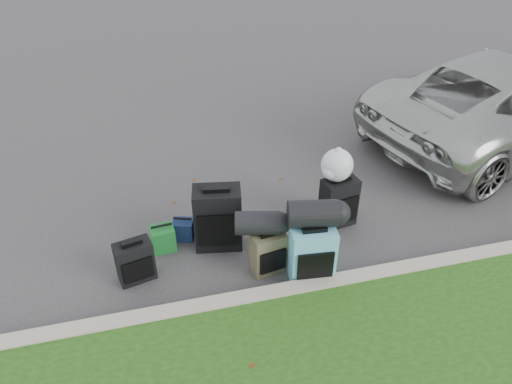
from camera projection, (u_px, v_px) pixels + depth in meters
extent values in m
plane|color=#383535|center=(268.00, 237.00, 6.05)|extent=(120.00, 120.00, 0.00)
cube|color=#9E937F|center=(293.00, 292.00, 5.22)|extent=(120.00, 0.18, 0.15)
imported|color=#B7B7B2|center=(510.00, 99.00, 7.70)|extent=(5.22, 3.46, 1.33)
cube|color=black|center=(135.00, 261.00, 5.35)|extent=(0.43, 0.30, 0.49)
cube|color=black|center=(218.00, 218.00, 5.73)|extent=(0.59, 0.41, 0.78)
cube|color=#423F29|center=(268.00, 252.00, 5.46)|extent=(0.40, 0.29, 0.50)
cube|color=teal|center=(312.00, 255.00, 5.31)|extent=(0.49, 0.32, 0.67)
cube|color=black|center=(339.00, 202.00, 6.10)|extent=(0.47, 0.33, 0.64)
cube|color=#186D27|center=(163.00, 239.00, 5.80)|extent=(0.29, 0.24, 0.30)
cube|color=navy|center=(184.00, 230.00, 5.97)|extent=(0.29, 0.25, 0.26)
cylinder|color=black|center=(258.00, 223.00, 5.27)|extent=(0.53, 0.36, 0.26)
cylinder|color=black|center=(313.00, 214.00, 5.11)|extent=(0.56, 0.38, 0.29)
sphere|color=silver|center=(337.00, 165.00, 5.83)|extent=(0.39, 0.39, 0.39)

